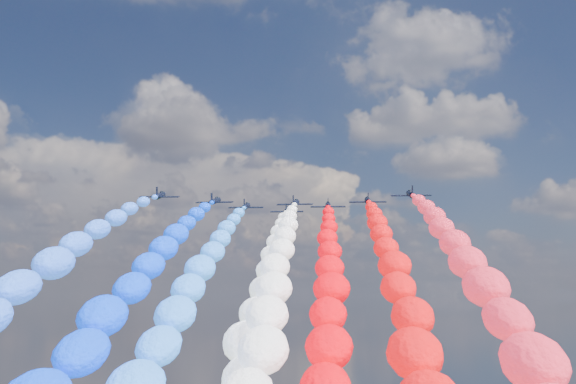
# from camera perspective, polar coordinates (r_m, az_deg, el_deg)

# --- Properties ---
(jet_0) EXTENTS (9.49, 12.52, 4.93)m
(jet_0) POSITION_cam_1_polar(r_m,az_deg,el_deg) (164.00, -10.14, -0.27)
(jet_0) COLOR black
(trail_0) EXTENTS (6.71, 130.91, 49.70)m
(trail_0) POSITION_cam_1_polar(r_m,az_deg,el_deg) (98.58, -19.50, -7.84)
(trail_0) COLOR blue
(jet_1) EXTENTS (9.20, 12.31, 4.93)m
(jet_1) POSITION_cam_1_polar(r_m,az_deg,el_deg) (171.65, -5.81, -0.71)
(jet_1) COLOR black
(trail_1) EXTENTS (6.71, 130.91, 49.70)m
(trail_1) POSITION_cam_1_polar(r_m,az_deg,el_deg) (104.60, -11.77, -8.13)
(trail_1) COLOR #0738F0
(jet_2) EXTENTS (8.74, 11.98, 4.93)m
(jet_2) POSITION_cam_1_polar(r_m,az_deg,el_deg) (181.17, -3.35, -1.14)
(jet_2) COLOR black
(trail_2) EXTENTS (6.71, 130.91, 49.70)m
(trail_2) POSITION_cam_1_polar(r_m,az_deg,el_deg) (113.52, -7.31, -8.24)
(trail_2) COLOR #2B75EF
(jet_3) EXTENTS (9.49, 12.52, 4.93)m
(jet_3) POSITION_cam_1_polar(r_m,az_deg,el_deg) (174.69, 0.58, -0.89)
(jet_3) COLOR black
(trail_3) EXTENTS (6.71, 130.91, 49.70)m
(trail_3) POSITION_cam_1_polar(r_m,az_deg,el_deg) (106.41, -1.07, -8.30)
(trail_3) COLOR white
(jet_4) EXTENTS (8.77, 12.01, 4.93)m
(jet_4) POSITION_cam_1_polar(r_m,az_deg,el_deg) (189.73, -0.08, -1.48)
(jet_4) COLOR black
(trail_4) EXTENTS (6.71, 130.91, 49.70)m
(trail_4) POSITION_cam_1_polar(r_m,az_deg,el_deg) (121.62, -1.91, -8.30)
(trail_4) COLOR white
(jet_5) EXTENTS (8.73, 11.98, 4.93)m
(jet_5) POSITION_cam_1_polar(r_m,az_deg,el_deg) (179.68, 3.20, -1.08)
(jet_5) COLOR black
(trail_5) EXTENTS (6.71, 130.91, 49.70)m
(trail_5) POSITION_cam_1_polar(r_m,az_deg,el_deg) (111.32, 3.28, -8.29)
(trail_5) COLOR #EA000B
(jet_6) EXTENTS (8.99, 12.17, 4.93)m
(jet_6) POSITION_cam_1_polar(r_m,az_deg,el_deg) (171.29, 6.35, -0.69)
(jet_6) COLOR black
(trail_6) EXTENTS (6.71, 130.91, 49.70)m
(trail_6) POSITION_cam_1_polar(r_m,az_deg,el_deg) (103.04, 8.58, -8.21)
(trail_6) COLOR red
(jet_7) EXTENTS (8.97, 12.15, 4.93)m
(jet_7) POSITION_cam_1_polar(r_m,az_deg,el_deg) (161.63, 9.73, -0.17)
(jet_7) COLOR black
(trail_7) EXTENTS (6.71, 130.91, 49.70)m
(trail_7) POSITION_cam_1_polar(r_m,az_deg,el_deg) (93.89, 14.69, -8.04)
(trail_7) COLOR red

